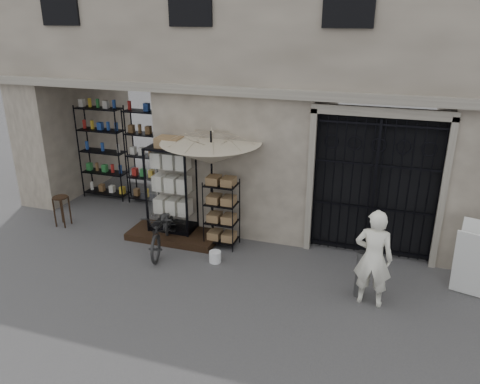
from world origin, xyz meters
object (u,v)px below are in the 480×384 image
(wire_rack, at_px, (222,214))
(display_cabinet, at_px, (172,193))
(easel_sign, at_px, (474,261))
(shopkeeper, at_px, (368,302))
(white_bucket, at_px, (215,257))
(market_umbrella, at_px, (211,147))
(steel_bollard, at_px, (360,274))
(wooden_stool, at_px, (62,210))
(bicycle, at_px, (164,249))

(wire_rack, bearing_deg, display_cabinet, -179.32)
(display_cabinet, xyz_separation_m, easel_sign, (6.04, -0.51, -0.34))
(display_cabinet, height_order, shopkeeper, display_cabinet)
(easel_sign, bearing_deg, white_bucket, -160.72)
(display_cabinet, distance_m, wire_rack, 1.25)
(shopkeeper, bearing_deg, white_bucket, -5.27)
(market_umbrella, distance_m, white_bucket, 2.23)
(display_cabinet, height_order, steel_bollard, display_cabinet)
(display_cabinet, bearing_deg, steel_bollard, -28.37)
(market_umbrella, bearing_deg, wooden_stool, -174.59)
(wire_rack, relative_size, market_umbrella, 0.50)
(white_bucket, height_order, easel_sign, easel_sign)
(market_umbrella, bearing_deg, wire_rack, -27.08)
(market_umbrella, distance_m, bicycle, 2.40)
(wire_rack, relative_size, easel_sign, 1.15)
(market_umbrella, xyz_separation_m, steel_bollard, (3.22, -1.19, -1.70))
(bicycle, relative_size, wooden_stool, 2.42)
(market_umbrella, bearing_deg, bicycle, -141.06)
(white_bucket, bearing_deg, wire_rack, 99.56)
(display_cabinet, bearing_deg, easel_sign, -17.15)
(bicycle, xyz_separation_m, easel_sign, (5.94, 0.19, 0.66))
(wire_rack, xyz_separation_m, white_bucket, (0.12, -0.73, -0.61))
(wooden_stool, bearing_deg, wire_rack, 3.15)
(white_bucket, relative_size, shopkeeper, 0.14)
(display_cabinet, bearing_deg, bicycle, -93.96)
(white_bucket, relative_size, easel_sign, 0.19)
(display_cabinet, distance_m, market_umbrella, 1.48)
(market_umbrella, xyz_separation_m, wooden_stool, (-3.66, -0.35, -1.75))
(steel_bollard, bearing_deg, shopkeeper, -39.40)
(wire_rack, height_order, shopkeeper, wire_rack)
(shopkeeper, bearing_deg, wooden_stool, -4.23)
(white_bucket, distance_m, bicycle, 1.25)
(wooden_stool, xyz_separation_m, shopkeeper, (7.07, -1.00, -0.38))
(steel_bollard, distance_m, easel_sign, 2.00)
(wooden_stool, bearing_deg, market_umbrella, 5.41)
(market_umbrella, height_order, white_bucket, market_umbrella)
(display_cabinet, bearing_deg, wooden_stool, 175.21)
(display_cabinet, distance_m, bicycle, 1.23)
(white_bucket, distance_m, wooden_stool, 4.08)
(steel_bollard, xyz_separation_m, shopkeeper, (0.19, -0.16, -0.44))
(wire_rack, height_order, market_umbrella, market_umbrella)
(white_bucket, bearing_deg, bicycle, 172.06)
(market_umbrella, distance_m, easel_sign, 5.32)
(wooden_stool, relative_size, steel_bollard, 0.83)
(shopkeeper, bearing_deg, display_cabinet, -13.44)
(wire_rack, relative_size, bicycle, 0.84)
(market_umbrella, bearing_deg, display_cabinet, 179.32)
(steel_bollard, bearing_deg, easel_sign, 20.38)
(wooden_stool, relative_size, shopkeeper, 0.42)
(display_cabinet, relative_size, easel_sign, 1.60)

